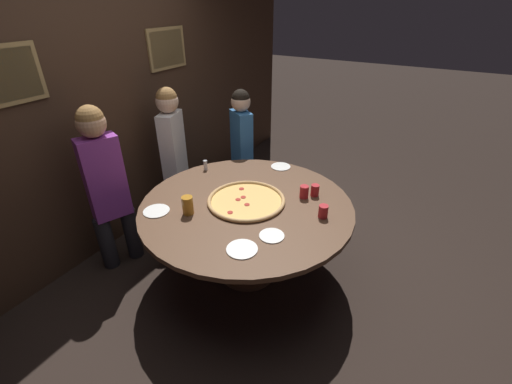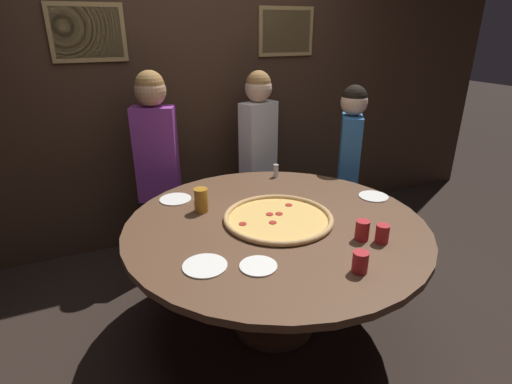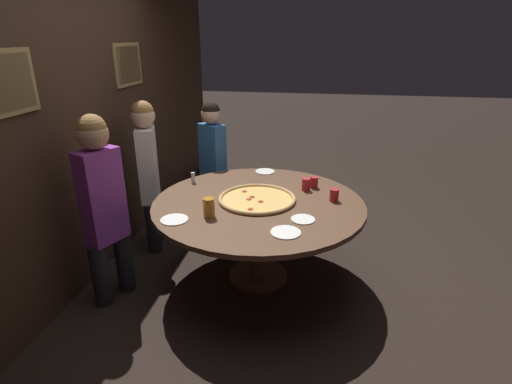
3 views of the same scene
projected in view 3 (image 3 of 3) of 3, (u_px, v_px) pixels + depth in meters
ground_plane at (258, 278)px, 3.57m from camera, size 24.00×24.00×0.00m
back_wall at (85, 127)px, 3.32m from camera, size 6.40×0.08×2.60m
dining_table at (258, 214)px, 3.33m from camera, size 1.75×1.75×0.74m
giant_pizza at (257, 199)px, 3.31m from camera, size 0.65×0.65×0.03m
drink_cup_far_right at (209, 208)px, 3.00m from camera, size 0.09×0.09×0.15m
drink_cup_beside_pizza at (306, 184)px, 3.51m from camera, size 0.07×0.07×0.11m
drink_cup_front_edge at (334, 195)px, 3.29m from camera, size 0.07×0.07×0.10m
drink_cup_far_left at (314, 182)px, 3.57m from camera, size 0.07×0.07×0.10m
white_plate_near_front at (303, 219)px, 2.97m from camera, size 0.18×0.18×0.01m
white_plate_far_back at (265, 171)px, 4.00m from camera, size 0.19×0.19×0.01m
white_plate_left_side at (174, 220)px, 2.96m from camera, size 0.21×0.21×0.01m
white_plate_right_side at (286, 232)px, 2.77m from camera, size 0.21×0.21×0.01m
condiment_shaker at (193, 178)px, 3.69m from camera, size 0.04×0.04×0.10m
diner_centre_back at (103, 200)px, 3.01m from camera, size 0.40×0.27×1.51m
diner_far_left at (148, 168)px, 3.81m from camera, size 0.39×0.26×1.47m
diner_side_left at (213, 158)px, 4.30m from camera, size 0.30×0.36×1.38m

